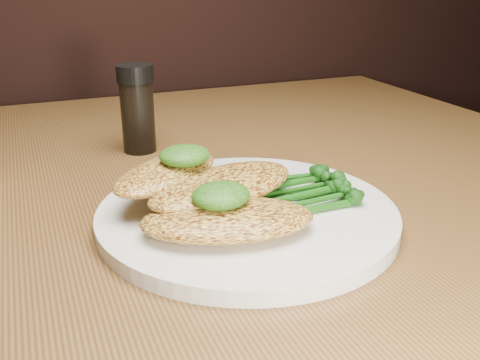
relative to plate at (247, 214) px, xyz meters
name	(u,v)px	position (x,y,z in m)	size (l,w,h in m)	color
plate	(247,214)	(0.00, 0.00, 0.00)	(0.27, 0.27, 0.01)	white
chicken_front	(228,220)	(-0.03, -0.04, 0.02)	(0.14, 0.08, 0.02)	gold
chicken_mid	(223,186)	(-0.02, 0.01, 0.03)	(0.15, 0.08, 0.02)	gold
chicken_back	(166,173)	(-0.06, 0.04, 0.03)	(0.13, 0.06, 0.02)	gold
pesto_front	(221,195)	(-0.04, -0.03, 0.04)	(0.05, 0.05, 0.02)	black
pesto_back	(185,156)	(-0.04, 0.04, 0.05)	(0.05, 0.04, 0.02)	black
broccolini_bundle	(292,188)	(0.05, 0.00, 0.02)	(0.13, 0.10, 0.02)	#174F11
pepper_grinder	(137,109)	(-0.05, 0.24, 0.05)	(0.04, 0.04, 0.11)	black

